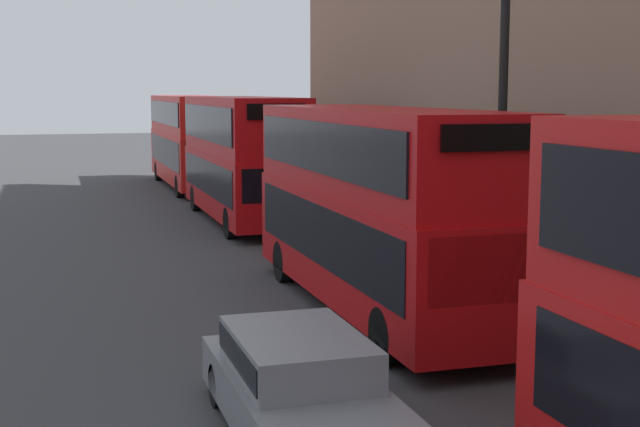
{
  "coord_description": "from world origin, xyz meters",
  "views": [
    {
      "loc": [
        -4.9,
        1.08,
        4.65
      ],
      "look_at": [
        0.48,
        18.74,
        2.09
      ],
      "focal_mm": 50.0,
      "sensor_mm": 36.0,
      "label": 1
    }
  ],
  "objects": [
    {
      "name": "bus_second_in_queue",
      "position": [
        1.6,
        18.31,
        2.37
      ],
      "size": [
        2.59,
        10.13,
        4.28
      ],
      "color": "#B20C0F",
      "rests_on": "ground"
    },
    {
      "name": "bus_third_in_queue",
      "position": [
        1.6,
        31.83,
        2.43
      ],
      "size": [
        2.59,
        10.04,
        4.41
      ],
      "color": "#B20C0F",
      "rests_on": "ground"
    },
    {
      "name": "bus_trailing",
      "position": [
        1.6,
        43.6,
        2.42
      ],
      "size": [
        2.59,
        10.94,
        4.38
      ],
      "color": "red",
      "rests_on": "ground"
    },
    {
      "name": "car_hatchback",
      "position": [
        -1.8,
        12.23,
        0.74
      ],
      "size": [
        1.88,
        4.58,
        1.4
      ],
      "color": "slate",
      "rests_on": "ground"
    },
    {
      "name": "street_lamp",
      "position": [
        3.54,
        16.65,
        4.48
      ],
      "size": [
        0.44,
        0.44,
        7.37
      ],
      "color": "black",
      "rests_on": "ground"
    },
    {
      "name": "pedestrian",
      "position": [
        4.37,
        46.56,
        0.86
      ],
      "size": [
        0.36,
        0.36,
        1.84
      ],
      "color": "maroon",
      "rests_on": "ground"
    }
  ]
}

